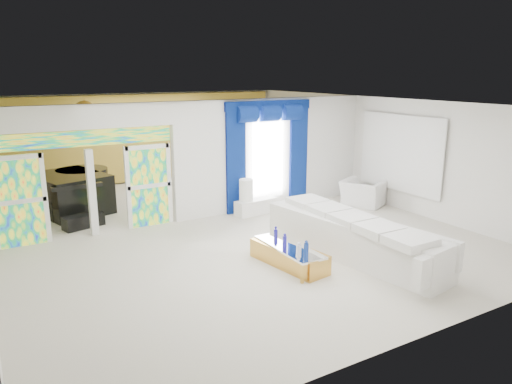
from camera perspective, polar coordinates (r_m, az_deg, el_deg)
floor at (r=11.86m, az=-4.20°, el=-4.12°), size 12.00×12.00×0.00m
dividing_wall at (r=13.38m, az=2.07°, el=4.62°), size 5.70×0.18×3.00m
dividing_header at (r=11.37m, az=-19.91°, el=8.35°), size 4.30×0.18×0.55m
stained_panel_left at (r=11.47m, az=-26.17°, el=-0.99°), size 0.95×0.04×2.00m
stained_panel_right at (r=11.98m, az=-12.54°, el=0.73°), size 0.95×0.04×2.00m
stained_transom at (r=11.42m, az=-19.71°, el=5.98°), size 4.00×0.05×0.35m
window_pane at (r=13.17m, az=1.38°, el=4.25°), size 1.00×0.02×2.30m
blue_drape_left at (r=12.67m, az=-2.41°, el=3.62°), size 0.55×0.10×2.80m
blue_drape_right at (r=13.70m, az=5.01°, el=4.37°), size 0.55×0.10×2.80m
blue_pelmet at (r=12.98m, az=1.49°, el=10.20°), size 2.60×0.12×0.25m
wall_mirror at (r=13.62m, az=16.69°, el=4.42°), size 0.04×2.70×1.90m
gold_curtains at (r=16.92m, az=-13.24°, el=6.24°), size 9.70×0.12×2.90m
white_sofa at (r=10.01m, az=11.31°, el=-5.47°), size 1.50×4.21×0.78m
coffee_table at (r=9.52m, az=3.89°, el=-7.57°), size 0.83×1.78×0.38m
console_table at (r=12.85m, az=0.00°, el=-1.73°), size 1.22×0.51×0.39m
table_lamp at (r=12.58m, az=-1.18°, el=0.21°), size 0.36×0.36×0.58m
armchair at (r=13.94m, az=12.54°, el=-0.12°), size 1.34×1.41×0.72m
grand_piano at (r=13.90m, az=-21.12°, el=-0.11°), size 2.06×2.39×1.04m
piano_bench at (r=12.47m, az=-19.72°, el=-3.26°), size 1.02×0.62×0.32m
chandelier at (r=13.83m, az=-19.55°, el=8.94°), size 0.60×0.60×0.60m
decanters at (r=9.33m, az=4.35°, el=-6.14°), size 0.23×1.21×0.23m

